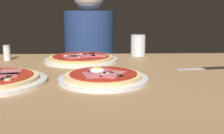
% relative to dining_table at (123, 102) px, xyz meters
% --- Properties ---
extents(dining_table, '(1.20, 0.87, 0.76)m').
position_rel_dining_table_xyz_m(dining_table, '(0.00, 0.00, 0.00)').
color(dining_table, '#9E754C').
rests_on(dining_table, ground).
extents(pizza_foreground, '(0.28, 0.28, 0.05)m').
position_rel_dining_table_xyz_m(pizza_foreground, '(-0.07, -0.13, 0.13)').
color(pizza_foreground, white).
rests_on(pizza_foreground, dining_table).
extents(pizza_across_left, '(0.32, 0.32, 0.03)m').
position_rel_dining_table_xyz_m(pizza_across_left, '(-0.17, 0.21, 0.13)').
color(pizza_across_left, white).
rests_on(pizza_across_left, dining_table).
extents(water_glass_near, '(0.07, 0.07, 0.10)m').
position_rel_dining_table_xyz_m(water_glass_near, '(0.10, 0.36, 0.16)').
color(water_glass_near, silver).
rests_on(water_glass_near, dining_table).
extents(knife, '(0.20, 0.05, 0.01)m').
position_rel_dining_table_xyz_m(knife, '(0.30, 0.03, 0.12)').
color(knife, silver).
rests_on(knife, dining_table).
extents(salt_shaker, '(0.03, 0.03, 0.07)m').
position_rel_dining_table_xyz_m(salt_shaker, '(-0.50, 0.25, 0.15)').
color(salt_shaker, white).
rests_on(salt_shaker, dining_table).
extents(diner_person, '(0.32, 0.32, 1.18)m').
position_rel_dining_table_xyz_m(diner_person, '(-0.16, 0.81, -0.08)').
color(diner_person, black).
rests_on(diner_person, ground).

